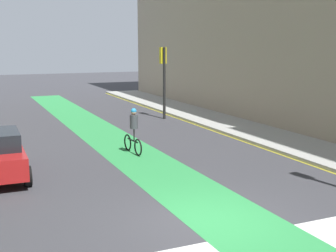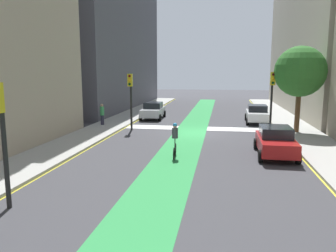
# 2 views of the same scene
# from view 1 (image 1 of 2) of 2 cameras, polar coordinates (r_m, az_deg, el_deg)

# --- Properties ---
(ground_plane) EXTENTS (120.00, 120.00, 0.00)m
(ground_plane) POSITION_cam_1_polar(r_m,az_deg,el_deg) (11.57, 4.98, -11.80)
(ground_plane) COLOR #38383D
(bike_lane_paint) EXTENTS (2.40, 60.00, 0.01)m
(bike_lane_paint) POSITION_cam_1_polar(r_m,az_deg,el_deg) (11.85, 7.55, -11.29)
(bike_lane_paint) COLOR #2D8C47
(bike_lane_paint) RESTS_ON ground_plane
(traffic_signal_far_right) EXTENTS (0.35, 0.52, 4.18)m
(traffic_signal_far_right) POSITION_cam_1_polar(r_m,az_deg,el_deg) (26.49, -0.58, 7.24)
(traffic_signal_far_right) COLOR black
(traffic_signal_far_right) RESTS_ON ground_plane
(cyclist_in_lane) EXTENTS (0.32, 1.73, 1.86)m
(cyclist_in_lane) POSITION_cam_1_polar(r_m,az_deg,el_deg) (18.09, -4.40, -0.49)
(cyclist_in_lane) COLOR black
(cyclist_in_lane) RESTS_ON ground_plane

